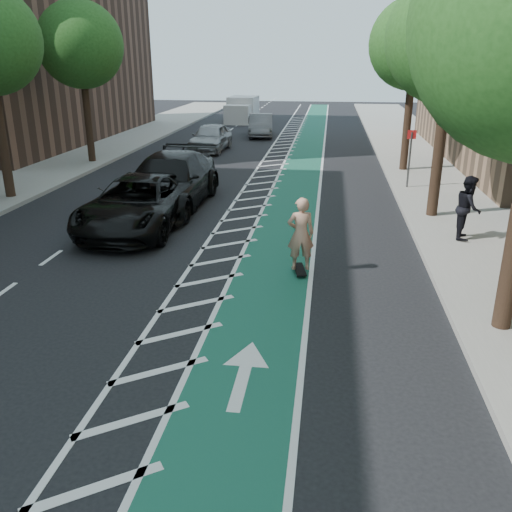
% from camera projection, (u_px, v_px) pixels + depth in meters
% --- Properties ---
extents(ground, '(120.00, 120.00, 0.00)m').
position_uv_depth(ground, '(132.00, 301.00, 12.38)').
color(ground, black).
rests_on(ground, ground).
extents(bike_lane, '(2.00, 90.00, 0.01)m').
position_uv_depth(bike_lane, '(293.00, 198.00, 21.31)').
color(bike_lane, '#185644').
rests_on(bike_lane, ground).
extents(buffer_strip, '(1.40, 90.00, 0.01)m').
position_uv_depth(buffer_strip, '(255.00, 197.00, 21.49)').
color(buffer_strip, silver).
rests_on(buffer_strip, ground).
extents(sidewalk_right, '(5.00, 90.00, 0.15)m').
position_uv_depth(sidewalk_right, '(465.00, 202.00, 20.47)').
color(sidewalk_right, gray).
rests_on(sidewalk_right, ground).
extents(curb_right, '(0.12, 90.00, 0.16)m').
position_uv_depth(curb_right, '(399.00, 200.00, 20.78)').
color(curb_right, gray).
rests_on(curb_right, ground).
extents(curb_left, '(0.12, 90.00, 0.16)m').
position_uv_depth(curb_left, '(52.00, 189.00, 22.53)').
color(curb_left, gray).
rests_on(curb_left, ground).
extents(tree_r_c, '(4.20, 4.20, 7.90)m').
position_uv_depth(tree_r_c, '(450.00, 39.00, 16.84)').
color(tree_r_c, '#382619').
rests_on(tree_r_c, ground).
extents(tree_r_d, '(4.20, 4.20, 7.90)m').
position_uv_depth(tree_r_d, '(414.00, 44.00, 24.28)').
color(tree_r_d, '#382619').
rests_on(tree_r_d, ground).
extents(tree_l_d, '(4.20, 4.20, 7.90)m').
position_uv_depth(tree_l_d, '(80.00, 45.00, 26.25)').
color(tree_l_d, '#382619').
rests_on(tree_l_d, ground).
extents(sign_post, '(0.35, 0.08, 2.47)m').
position_uv_depth(sign_post, '(410.00, 158.00, 22.13)').
color(sign_post, '#4C4C4C').
rests_on(sign_post, ground).
extents(skateboard, '(0.42, 0.92, 0.12)m').
position_uv_depth(skateboard, '(300.00, 269.00, 13.93)').
color(skateboard, black).
rests_on(skateboard, ground).
extents(skateboarder, '(0.76, 0.57, 1.88)m').
position_uv_depth(skateboarder, '(301.00, 234.00, 13.60)').
color(skateboarder, tan).
rests_on(skateboarder, skateboard).
extents(suv_near, '(2.79, 5.98, 1.65)m').
position_uv_depth(suv_near, '(139.00, 203.00, 17.36)').
color(suv_near, black).
rests_on(suv_near, ground).
extents(suv_far, '(2.82, 6.63, 1.91)m').
position_uv_depth(suv_far, '(169.00, 181.00, 19.81)').
color(suv_far, black).
rests_on(suv_far, ground).
extents(car_silver, '(2.09, 4.77, 1.60)m').
position_uv_depth(car_silver, '(210.00, 137.00, 31.77)').
color(car_silver, gray).
rests_on(car_silver, ground).
extents(car_grey, '(2.10, 4.74, 1.51)m').
position_uv_depth(car_grey, '(261.00, 125.00, 37.78)').
color(car_grey, slate).
rests_on(car_grey, ground).
extents(pedestrian, '(0.88, 1.03, 1.88)m').
position_uv_depth(pedestrian, '(468.00, 208.00, 15.86)').
color(pedestrian, black).
rests_on(pedestrian, sidewalk_right).
extents(box_truck, '(2.38, 5.01, 2.05)m').
position_uv_depth(box_truck, '(242.00, 110.00, 46.22)').
color(box_truck, silver).
rests_on(box_truck, ground).
extents(barrel_a, '(0.75, 0.75, 1.03)m').
position_uv_depth(barrel_a, '(149.00, 194.00, 19.95)').
color(barrel_a, orange).
rests_on(barrel_a, ground).
extents(barrel_b, '(0.73, 0.73, 0.99)m').
position_uv_depth(barrel_b, '(158.00, 186.00, 21.34)').
color(barrel_b, '#F84B0D').
rests_on(barrel_b, ground).
extents(barrel_c, '(0.68, 0.68, 0.92)m').
position_uv_depth(barrel_c, '(178.00, 163.00, 26.18)').
color(barrel_c, orange).
rests_on(barrel_c, ground).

